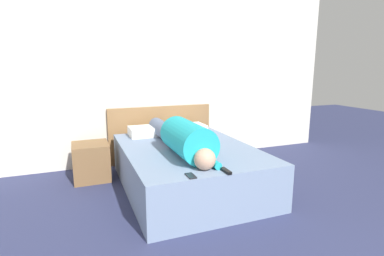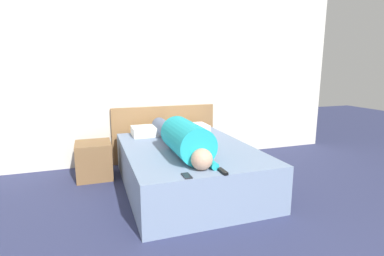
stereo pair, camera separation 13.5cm
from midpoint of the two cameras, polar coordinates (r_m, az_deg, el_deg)
name	(u,v)px [view 1 (the left image)]	position (r m, az deg, el deg)	size (l,w,h in m)	color
wall_back	(151,73)	(4.40, -8.73, 10.38)	(5.90, 0.06, 2.60)	silver
bed	(187,167)	(3.50, -1.99, -7.46)	(1.41, 1.94, 0.48)	#7589A8
headboard	(161,134)	(4.47, -6.72, -1.09)	(1.53, 0.04, 0.82)	olive
nightstand	(91,161)	(3.97, -19.58, -6.02)	(0.43, 0.45, 0.46)	brown
person_lying	(182,138)	(3.20, -3.20, -1.87)	(0.36, 1.79, 0.36)	tan
pillow_near_headboard	(148,131)	(4.04, -9.36, -0.58)	(0.49, 0.35, 0.12)	white
pillow_second	(188,128)	(4.20, -1.67, -0.07)	(0.46, 0.35, 0.11)	white
tv_remote	(226,171)	(2.64, 5.02, -8.14)	(0.04, 0.15, 0.02)	black
cell_phone	(191,176)	(2.53, -1.79, -9.10)	(0.06, 0.13, 0.01)	black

